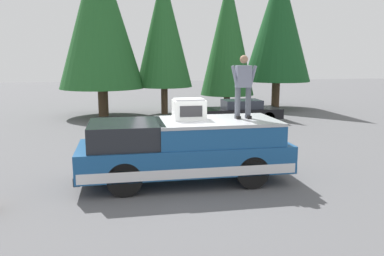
% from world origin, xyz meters
% --- Properties ---
extents(ground_plane, '(90.00, 90.00, 0.00)m').
position_xyz_m(ground_plane, '(0.00, 0.00, 0.00)').
color(ground_plane, '#565659').
extents(pickup_truck, '(2.01, 5.54, 1.65)m').
position_xyz_m(pickup_truck, '(0.02, -0.07, 0.87)').
color(pickup_truck, navy).
rests_on(pickup_truck, ground).
extents(compressor_unit, '(0.65, 0.84, 0.56)m').
position_xyz_m(compressor_unit, '(0.18, -0.21, 1.93)').
color(compressor_unit, silver).
rests_on(compressor_unit, pickup_truck).
extents(person_on_truck_bed, '(0.29, 0.72, 1.69)m').
position_xyz_m(person_on_truck_bed, '(0.10, -1.68, 2.55)').
color(person_on_truck_bed, '#4C515B').
rests_on(person_on_truck_bed, pickup_truck).
extents(parked_car_black, '(1.64, 4.10, 1.16)m').
position_xyz_m(parked_car_black, '(8.84, -4.42, 0.58)').
color(parked_car_black, black).
rests_on(parked_car_black, ground).
extents(conifer_far_left, '(4.27, 4.27, 9.06)m').
position_xyz_m(conifer_far_left, '(13.89, -8.44, 5.40)').
color(conifer_far_left, '#4C3826').
rests_on(conifer_far_left, ground).
extents(conifer_left, '(3.29, 3.29, 8.19)m').
position_xyz_m(conifer_left, '(13.36, -4.99, 4.59)').
color(conifer_left, '#4C3826').
rests_on(conifer_left, ground).
extents(conifer_center_left, '(3.25, 3.25, 8.10)m').
position_xyz_m(conifer_center_left, '(12.57, -0.97, 4.84)').
color(conifer_center_left, '#4C3826').
rests_on(conifer_center_left, ground).
extents(conifer_center_right, '(4.67, 4.67, 9.47)m').
position_xyz_m(conifer_center_right, '(12.38, 2.53, 5.52)').
color(conifer_center_right, '#4C3826').
rests_on(conifer_center_right, ground).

